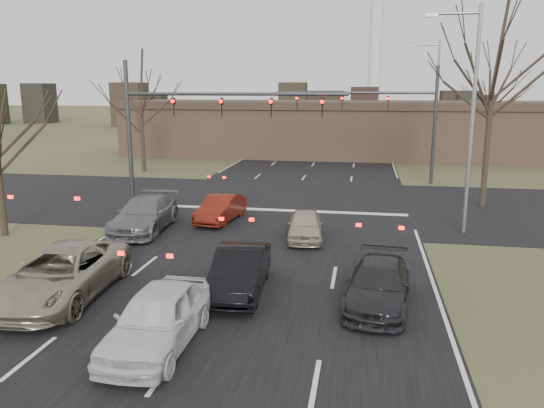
{
  "coord_description": "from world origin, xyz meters",
  "views": [
    {
      "loc": [
        4.41,
        -14.66,
        6.47
      ],
      "look_at": [
        0.85,
        5.55,
        2.0
      ],
      "focal_mm": 35.0,
      "sensor_mm": 36.0,
      "label": 1
    }
  ],
  "objects_px": {
    "streetlight_right_near": "(469,109)",
    "car_silver_suv": "(61,274)",
    "streetlight_right_far": "(434,101)",
    "car_red_ahead": "(221,209)",
    "building": "(341,128)",
    "car_white_sedan": "(158,318)",
    "car_charcoal_sedan": "(378,285)",
    "car_black_hatch": "(240,270)",
    "car_grey_ahead": "(145,214)",
    "mast_arm_far": "(393,110)",
    "mast_arm_near": "(185,115)",
    "car_silver_ahead": "(305,225)"
  },
  "relations": [
    {
      "from": "mast_arm_near",
      "to": "car_grey_ahead",
      "type": "height_order",
      "value": "mast_arm_near"
    },
    {
      "from": "car_red_ahead",
      "to": "car_black_hatch",
      "type": "bearing_deg",
      "value": -63.97
    },
    {
      "from": "building",
      "to": "mast_arm_near",
      "type": "height_order",
      "value": "mast_arm_near"
    },
    {
      "from": "car_red_ahead",
      "to": "car_grey_ahead",
      "type": "bearing_deg",
      "value": -135.69
    },
    {
      "from": "streetlight_right_near",
      "to": "streetlight_right_far",
      "type": "relative_size",
      "value": 1.0
    },
    {
      "from": "mast_arm_far",
      "to": "streetlight_right_far",
      "type": "distance_m",
      "value": 5.12
    },
    {
      "from": "streetlight_right_far",
      "to": "car_silver_ahead",
      "type": "height_order",
      "value": "streetlight_right_far"
    },
    {
      "from": "car_charcoal_sedan",
      "to": "building",
      "type": "bearing_deg",
      "value": 100.56
    },
    {
      "from": "mast_arm_far",
      "to": "car_silver_suv",
      "type": "xyz_separation_m",
      "value": [
        -11.02,
        -23.31,
        -4.21
      ]
    },
    {
      "from": "mast_arm_far",
      "to": "car_white_sedan",
      "type": "bearing_deg",
      "value": -104.78
    },
    {
      "from": "car_black_hatch",
      "to": "car_charcoal_sedan",
      "type": "xyz_separation_m",
      "value": [
        4.39,
        -0.32,
        -0.08
      ]
    },
    {
      "from": "mast_arm_near",
      "to": "car_white_sedan",
      "type": "xyz_separation_m",
      "value": [
        4.6,
        -15.82,
        -4.3
      ]
    },
    {
      "from": "mast_arm_far",
      "to": "streetlight_right_far",
      "type": "height_order",
      "value": "streetlight_right_far"
    },
    {
      "from": "car_silver_ahead",
      "to": "streetlight_right_near",
      "type": "bearing_deg",
      "value": 12.84
    },
    {
      "from": "car_black_hatch",
      "to": "car_charcoal_sedan",
      "type": "relative_size",
      "value": 0.99
    },
    {
      "from": "building",
      "to": "car_silver_ahead",
      "type": "relative_size",
      "value": 11.46
    },
    {
      "from": "car_black_hatch",
      "to": "car_charcoal_sedan",
      "type": "bearing_deg",
      "value": -7.99
    },
    {
      "from": "building",
      "to": "car_silver_suv",
      "type": "bearing_deg",
      "value": -100.12
    },
    {
      "from": "mast_arm_far",
      "to": "streetlight_right_far",
      "type": "relative_size",
      "value": 1.11
    },
    {
      "from": "streetlight_right_far",
      "to": "car_red_ahead",
      "type": "height_order",
      "value": "streetlight_right_far"
    },
    {
      "from": "car_silver_suv",
      "to": "car_silver_ahead",
      "type": "xyz_separation_m",
      "value": [
        6.77,
        8.01,
        -0.17
      ]
    },
    {
      "from": "building",
      "to": "car_red_ahead",
      "type": "bearing_deg",
      "value": -99.29
    },
    {
      "from": "car_charcoal_sedan",
      "to": "car_red_ahead",
      "type": "bearing_deg",
      "value": 134.89
    },
    {
      "from": "building",
      "to": "mast_arm_far",
      "type": "bearing_deg",
      "value": -74.42
    },
    {
      "from": "car_silver_ahead",
      "to": "car_black_hatch",
      "type": "bearing_deg",
      "value": -107.51
    },
    {
      "from": "mast_arm_far",
      "to": "car_grey_ahead",
      "type": "bearing_deg",
      "value": -127.81
    },
    {
      "from": "mast_arm_near",
      "to": "car_black_hatch",
      "type": "bearing_deg",
      "value": -63.9
    },
    {
      "from": "car_grey_ahead",
      "to": "car_silver_ahead",
      "type": "height_order",
      "value": "car_grey_ahead"
    },
    {
      "from": "car_silver_suv",
      "to": "car_black_hatch",
      "type": "xyz_separation_m",
      "value": [
        5.4,
        1.48,
        -0.08
      ]
    },
    {
      "from": "streetlight_right_far",
      "to": "car_silver_ahead",
      "type": "relative_size",
      "value": 2.7
    },
    {
      "from": "car_silver_suv",
      "to": "car_grey_ahead",
      "type": "bearing_deg",
      "value": 91.76
    },
    {
      "from": "streetlight_right_near",
      "to": "car_silver_suv",
      "type": "distance_m",
      "value": 17.77
    },
    {
      "from": "building",
      "to": "car_silver_suv",
      "type": "relative_size",
      "value": 7.33
    },
    {
      "from": "building",
      "to": "streetlight_right_far",
      "type": "xyz_separation_m",
      "value": [
        7.32,
        -11.0,
        2.92
      ]
    },
    {
      "from": "building",
      "to": "car_red_ahead",
      "type": "xyz_separation_m",
      "value": [
        -4.55,
        -27.84,
        -2.01
      ]
    },
    {
      "from": "mast_arm_far",
      "to": "car_grey_ahead",
      "type": "height_order",
      "value": "mast_arm_far"
    },
    {
      "from": "streetlight_right_far",
      "to": "car_red_ahead",
      "type": "relative_size",
      "value": 2.52
    },
    {
      "from": "car_charcoal_sedan",
      "to": "car_grey_ahead",
      "type": "height_order",
      "value": "car_grey_ahead"
    },
    {
      "from": "streetlight_right_far",
      "to": "car_charcoal_sedan",
      "type": "bearing_deg",
      "value": -99.48
    },
    {
      "from": "streetlight_right_near",
      "to": "car_silver_ahead",
      "type": "relative_size",
      "value": 2.7
    },
    {
      "from": "streetlight_right_near",
      "to": "car_charcoal_sedan",
      "type": "height_order",
      "value": "streetlight_right_near"
    },
    {
      "from": "mast_arm_far",
      "to": "streetlight_right_near",
      "type": "xyz_separation_m",
      "value": [
        2.64,
        -13.0,
        0.57
      ]
    },
    {
      "from": "mast_arm_near",
      "to": "mast_arm_far",
      "type": "height_order",
      "value": "same"
    },
    {
      "from": "streetlight_right_near",
      "to": "car_black_hatch",
      "type": "distance_m",
      "value": 13.03
    },
    {
      "from": "streetlight_right_near",
      "to": "car_grey_ahead",
      "type": "relative_size",
      "value": 1.89
    },
    {
      "from": "building",
      "to": "car_white_sedan",
      "type": "distance_m",
      "value": 40.95
    },
    {
      "from": "streetlight_right_far",
      "to": "car_red_ahead",
      "type": "distance_m",
      "value": 21.19
    },
    {
      "from": "car_charcoal_sedan",
      "to": "car_silver_suv",
      "type": "bearing_deg",
      "value": -167.25
    },
    {
      "from": "streetlight_right_near",
      "to": "car_red_ahead",
      "type": "xyz_separation_m",
      "value": [
        -11.37,
        0.16,
        -4.93
      ]
    },
    {
      "from": "building",
      "to": "mast_arm_far",
      "type": "distance_m",
      "value": 15.75
    }
  ]
}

